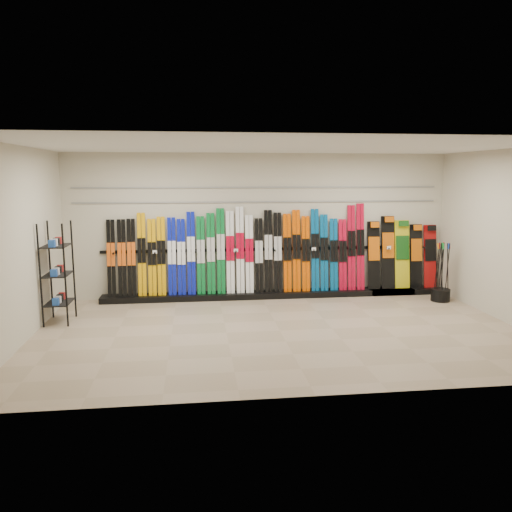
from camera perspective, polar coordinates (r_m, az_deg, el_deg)
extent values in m
plane|color=gray|center=(8.38, 2.74, -8.51)|extent=(8.00, 8.00, 0.00)
plane|color=beige|center=(10.50, 0.49, 3.50)|extent=(8.00, 0.00, 8.00)
plane|color=beige|center=(8.36, -25.32, 1.10)|extent=(0.00, 5.00, 5.00)
plane|color=beige|center=(9.58, 27.13, 1.91)|extent=(0.00, 5.00, 5.00)
plane|color=silver|center=(7.99, 2.91, 12.43)|extent=(8.00, 8.00, 0.00)
cube|color=black|center=(10.57, 1.85, -4.41)|extent=(8.00, 0.40, 0.12)
cube|color=black|center=(10.46, -16.23, -0.25)|extent=(0.17, 0.21, 1.55)
cube|color=black|center=(10.43, -15.08, -0.22)|extent=(0.17, 0.21, 1.55)
cube|color=black|center=(10.40, -14.04, -0.17)|extent=(0.17, 0.21, 1.56)
cube|color=#E6A208|center=(10.38, -12.92, 0.17)|extent=(0.17, 0.23, 1.68)
cube|color=#E6A208|center=(10.36, -11.80, -0.15)|extent=(0.17, 0.21, 1.55)
cube|color=#E6A208|center=(10.35, -10.76, -0.01)|extent=(0.17, 0.22, 1.60)
cube|color=#0C18AB|center=(10.33, -9.59, -0.04)|extent=(0.17, 0.22, 1.58)
cube|color=#0C18AB|center=(10.33, -8.52, -0.11)|extent=(0.17, 0.21, 1.55)
cube|color=#0C18AB|center=(10.32, -7.43, 0.32)|extent=(0.17, 0.23, 1.69)
cube|color=#0A6E2C|center=(10.32, -6.32, 0.08)|extent=(0.17, 0.22, 1.60)
cube|color=#0A6E2C|center=(10.33, -5.17, 0.28)|extent=(0.17, 0.23, 1.66)
cube|color=#0A6E2C|center=(10.33, -4.05, 0.57)|extent=(0.17, 0.24, 1.76)
cube|color=white|center=(10.35, -2.96, 0.42)|extent=(0.17, 0.23, 1.70)
cube|color=white|center=(10.36, -1.83, 0.69)|extent=(0.17, 0.24, 1.79)
cube|color=white|center=(10.38, -0.76, 0.22)|extent=(0.17, 0.22, 1.61)
cube|color=black|center=(10.41, 0.34, 0.06)|extent=(0.17, 0.21, 1.54)
cube|color=black|center=(10.43, 1.43, 0.55)|extent=(0.17, 0.23, 1.71)
cube|color=black|center=(10.46, 2.51, 0.42)|extent=(0.17, 0.23, 1.66)
cube|color=#E45100|center=(10.50, 3.60, 0.36)|extent=(0.17, 0.22, 1.63)
cube|color=#E45100|center=(10.54, 4.65, 0.60)|extent=(0.17, 0.23, 1.71)
cube|color=#E45100|center=(10.58, 5.71, 0.26)|extent=(0.17, 0.22, 1.58)
cube|color=#05508A|center=(10.62, 6.77, 0.68)|extent=(0.17, 0.23, 1.73)
cube|color=#05508A|center=(10.67, 7.79, 0.38)|extent=(0.17, 0.22, 1.61)
cube|color=#05508A|center=(10.73, 8.88, 0.17)|extent=(0.17, 0.21, 1.52)
cube|color=#B70826|center=(10.79, 9.88, 0.14)|extent=(0.17, 0.21, 1.50)
cube|color=#B70826|center=(10.84, 10.86, 0.94)|extent=(0.17, 0.24, 1.80)
cube|color=#B70826|center=(10.90, 11.85, 1.05)|extent=(0.17, 0.25, 1.83)
cube|color=black|center=(11.04, 13.30, 0.08)|extent=(0.27, 0.22, 1.45)
cube|color=black|center=(11.15, 14.84, 0.40)|extent=(0.29, 0.24, 1.56)
cube|color=gold|center=(11.27, 16.35, 0.19)|extent=(0.33, 0.23, 1.47)
cube|color=black|center=(11.41, 17.83, -0.01)|extent=(0.27, 0.21, 1.38)
cube|color=#990C0C|center=(11.54, 19.28, -0.02)|extent=(0.28, 0.21, 1.36)
cube|color=black|center=(9.30, -21.75, -1.78)|extent=(0.40, 0.60, 1.76)
cylinder|color=black|center=(10.91, 20.32, -4.20)|extent=(0.38, 0.38, 0.25)
cylinder|color=black|center=(10.92, 20.51, -1.59)|extent=(0.06, 0.12, 1.18)
cylinder|color=black|center=(10.77, 19.93, -1.71)|extent=(0.09, 0.08, 1.18)
cylinder|color=black|center=(10.81, 21.00, -1.73)|extent=(0.02, 0.08, 1.18)
cylinder|color=black|center=(10.88, 20.35, -1.63)|extent=(0.03, 0.14, 1.18)
cylinder|color=black|center=(10.85, 21.07, -1.69)|extent=(0.12, 0.05, 1.18)
cylinder|color=black|center=(10.94, 20.51, -1.58)|extent=(0.03, 0.06, 1.18)
cylinder|color=black|center=(10.82, 19.92, -1.66)|extent=(0.15, 0.11, 1.17)
cylinder|color=black|center=(10.77, 20.48, -1.74)|extent=(0.10, 0.05, 1.18)
cylinder|color=black|center=(10.84, 20.07, -1.65)|extent=(0.07, 0.07, 1.18)
cube|color=gray|center=(10.45, 0.51, 6.21)|extent=(7.60, 0.02, 0.03)
cube|color=gray|center=(10.43, 0.51, 7.86)|extent=(7.60, 0.02, 0.03)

